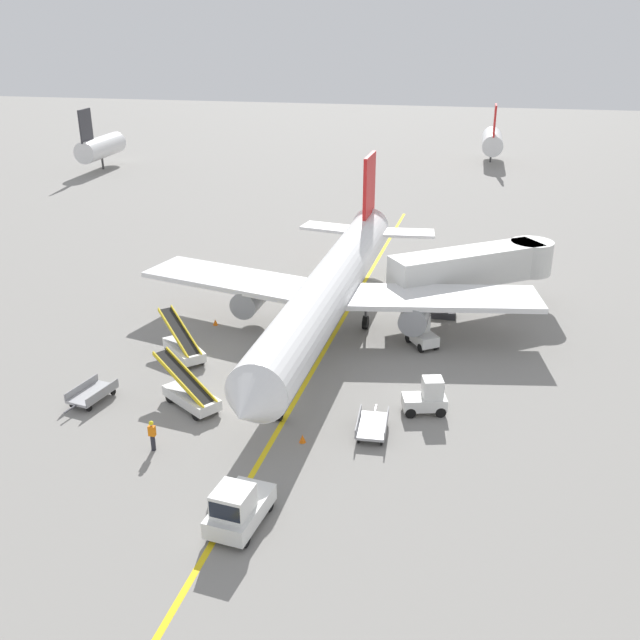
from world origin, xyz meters
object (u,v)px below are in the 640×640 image
at_px(pushback_tug, 238,508).
at_px(safety_cone_nose_right, 302,438).
at_px(airliner, 331,288).
at_px(baggage_cart_empty_trailing, 372,425).
at_px(safety_cone_nose_left, 215,322).
at_px(baggage_tug_by_cargo_door, 427,398).
at_px(baggage_cart_loaded, 92,394).
at_px(belt_loader_aft_hold, 183,347).
at_px(baggage_tug_near_wing, 421,332).
at_px(belt_loader_forward_hold, 190,394).
at_px(ground_crew_marshaller, 152,435).
at_px(jet_bridge, 483,265).

relative_size(pushback_tug, safety_cone_nose_right, 8.72).
bearing_deg(airliner, baggage_cart_empty_trailing, -69.58).
relative_size(baggage_cart_empty_trailing, safety_cone_nose_left, 8.61).
xyz_separation_m(baggage_tug_by_cargo_door, baggage_cart_loaded, (-18.96, -2.54, -0.46)).
bearing_deg(belt_loader_aft_hold, baggage_cart_empty_trailing, -26.87).
xyz_separation_m(pushback_tug, safety_cone_nose_right, (1.22, 7.13, -0.77)).
bearing_deg(baggage_cart_empty_trailing, baggage_tug_near_wing, 81.65).
bearing_deg(airliner, safety_cone_nose_left, -178.85).
xyz_separation_m(belt_loader_forward_hold, ground_crew_marshaller, (-0.25, -4.64, 0.13)).
bearing_deg(belt_loader_forward_hold, airliner, 62.94).
relative_size(jet_bridge, belt_loader_aft_hold, 2.65).
distance_m(belt_loader_forward_hold, baggage_cart_empty_trailing, 10.54).
xyz_separation_m(belt_loader_forward_hold, baggage_cart_empty_trailing, (10.51, -0.80, -0.31)).
height_order(airliner, jet_bridge, airliner).
height_order(baggage_tug_by_cargo_door, baggage_cart_loaded, baggage_tug_by_cargo_door).
height_order(jet_bridge, safety_cone_nose_right, jet_bridge).
xyz_separation_m(baggage_cart_loaded, baggage_cart_empty_trailing, (16.27, -0.24, 0.00)).
xyz_separation_m(pushback_tug, ground_crew_marshaller, (-6.09, 4.90, -0.08)).
bearing_deg(baggage_cart_loaded, belt_loader_forward_hold, 5.52).
height_order(airliner, baggage_cart_loaded, airliner).
bearing_deg(belt_loader_forward_hold, baggage_tug_by_cargo_door, 8.55).
bearing_deg(baggage_cart_loaded, safety_cone_nose_right, -8.21).
bearing_deg(belt_loader_forward_hold, ground_crew_marshaller, -93.06).
bearing_deg(jet_bridge, pushback_tug, -110.29).
relative_size(baggage_cart_loaded, safety_cone_nose_left, 8.73).
xyz_separation_m(jet_bridge, baggage_tug_by_cargo_door, (-2.88, -16.15, -2.62)).
bearing_deg(airliner, baggage_cart_loaded, -133.93).
height_order(jet_bridge, baggage_cart_loaded, jet_bridge).
distance_m(belt_loader_aft_hold, safety_cone_nose_left, 5.51).
bearing_deg(safety_cone_nose_right, baggage_tug_near_wing, 68.84).
height_order(baggage_cart_loaded, safety_cone_nose_right, baggage_cart_loaded).
xyz_separation_m(baggage_tug_near_wing, baggage_cart_empty_trailing, (-1.72, -11.71, -0.46)).
relative_size(baggage_cart_loaded, safety_cone_nose_right, 8.73).
distance_m(baggage_cart_empty_trailing, ground_crew_marshaller, 11.43).
bearing_deg(ground_crew_marshaller, baggage_tug_near_wing, 51.27).
height_order(belt_loader_forward_hold, ground_crew_marshaller, belt_loader_forward_hold).
relative_size(pushback_tug, baggage_tug_by_cargo_door, 1.45).
relative_size(airliner, pushback_tug, 9.20).
xyz_separation_m(belt_loader_aft_hold, baggage_cart_loaded, (-3.02, -6.47, -0.31)).
distance_m(airliner, jet_bridge, 12.12).
distance_m(airliner, baggage_tug_near_wing, 6.82).
height_order(belt_loader_forward_hold, belt_loader_aft_hold, same).
xyz_separation_m(belt_loader_aft_hold, safety_cone_nose_left, (0.25, 5.48, -0.56)).
bearing_deg(baggage_cart_empty_trailing, airliner, 110.42).
height_order(belt_loader_aft_hold, safety_cone_nose_right, belt_loader_aft_hold).
height_order(belt_loader_forward_hold, baggage_cart_empty_trailing, belt_loader_forward_hold).
distance_m(belt_loader_forward_hold, safety_cone_nose_left, 11.67).
bearing_deg(baggage_tug_by_cargo_door, belt_loader_aft_hold, 166.16).
relative_size(baggage_tug_near_wing, belt_loader_forward_hold, 0.57).
bearing_deg(baggage_tug_near_wing, baggage_cart_loaded, -147.48).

